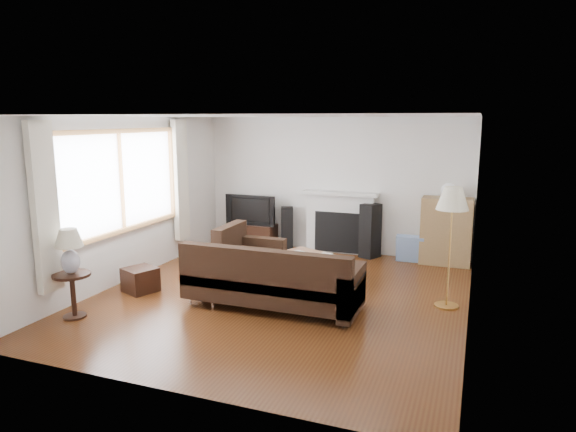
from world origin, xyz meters
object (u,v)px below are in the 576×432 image
at_px(coffee_table, 312,267).
at_px(floor_lamp, 450,248).
at_px(sectional_sofa, 273,277).
at_px(side_table, 73,295).
at_px(bookshelf, 446,231).
at_px(tv_stand, 253,235).

bearing_deg(coffee_table, floor_lamp, 11.60).
xyz_separation_m(sectional_sofa, coffee_table, (0.13, 1.28, -0.20)).
bearing_deg(side_table, floor_lamp, 24.84).
distance_m(bookshelf, floor_lamp, 2.15).
distance_m(sectional_sofa, coffee_table, 1.31).
bearing_deg(sectional_sofa, tv_stand, 118.88).
bearing_deg(tv_stand, sectional_sofa, -61.12).
bearing_deg(side_table, bookshelf, 44.69).
height_order(tv_stand, coffee_table, tv_stand).
xyz_separation_m(coffee_table, floor_lamp, (2.04, -0.48, 0.61)).
relative_size(bookshelf, coffee_table, 1.12).
distance_m(coffee_table, floor_lamp, 2.18).
height_order(sectional_sofa, coffee_table, sectional_sofa).
bearing_deg(coffee_table, bookshelf, 66.40).
bearing_deg(sectional_sofa, side_table, -150.95).
bearing_deg(bookshelf, coffee_table, -138.58).
bearing_deg(tv_stand, coffee_table, -43.13).
distance_m(tv_stand, side_table, 4.18).
relative_size(coffee_table, floor_lamp, 0.64).
bearing_deg(side_table, coffee_table, 47.07).
bearing_deg(side_table, sectional_sofa, 29.05).
distance_m(bookshelf, sectional_sofa, 3.55).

